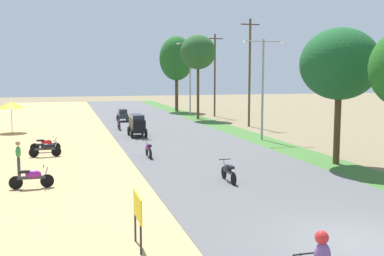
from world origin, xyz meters
TOP-DOWN VIEW (x-y plane):
  - ground_plane at (0.00, 0.00)m, footprint 180.00×180.00m
  - road_strip at (0.00, 0.00)m, footprint 9.00×140.00m
  - parked_motorbike_nearest at (-9.32, 8.97)m, footprint 1.80×0.54m
  - parked_motorbike_second at (-9.09, 16.48)m, footprint 1.80×0.54m
  - parked_motorbike_third at (-9.15, 18.22)m, footprint 1.80×0.54m
  - street_signboard at (-6.06, 1.29)m, footprint 0.06×1.30m
  - vendor_umbrella at (-12.20, 28.84)m, footprint 2.20×2.20m
  - pedestrian_on_shoulder at (-10.11, 11.83)m, footprint 0.28×0.38m
  - median_tree_second at (5.90, 10.24)m, footprint 4.11×4.11m
  - median_tree_third at (5.60, 35.57)m, footprint 3.69×3.69m
  - median_tree_fourth at (5.76, 45.95)m, footprint 4.32×4.32m
  - streetlamp_near at (5.80, 19.58)m, footprint 3.16×0.20m
  - streetlamp_mid at (5.80, 39.49)m, footprint 3.16×0.20m
  - utility_pole_near at (8.33, 28.13)m, footprint 1.80×0.20m
  - utility_pole_far at (8.42, 38.53)m, footprint 1.80×0.20m
  - car_van_black at (-2.72, 23.57)m, footprint 1.19×2.41m
  - car_hatchback_charcoal at (-2.44, 35.02)m, footprint 1.04×2.00m
  - motorbike_ahead_second at (-1.05, 7.83)m, footprint 0.54×1.80m
  - motorbike_ahead_third at (-3.41, 14.67)m, footprint 0.54×1.80m
  - motorbike_ahead_fourth at (-3.58, 28.18)m, footprint 0.54×1.80m

SIDE VIEW (x-z plane):
  - ground_plane at x=0.00m, z-range 0.00..0.00m
  - road_strip at x=0.00m, z-range 0.00..0.08m
  - parked_motorbike_nearest at x=-9.32m, z-range 0.08..1.02m
  - parked_motorbike_second at x=-9.09m, z-range 0.08..1.02m
  - parked_motorbike_third at x=-9.15m, z-range 0.08..1.02m
  - motorbike_ahead_second at x=-1.05m, z-range 0.10..1.04m
  - motorbike_ahead_third at x=-3.41m, z-range 0.10..1.04m
  - motorbike_ahead_fourth at x=-3.58m, z-range 0.10..1.04m
  - car_hatchback_charcoal at x=-2.44m, z-range 0.13..1.36m
  - pedestrian_on_shoulder at x=-10.11m, z-range 0.15..1.77m
  - car_van_black at x=-2.72m, z-range 0.19..1.86m
  - street_signboard at x=-6.06m, z-range 0.36..1.86m
  - vendor_umbrella at x=-12.20m, z-range 1.05..3.57m
  - streetlamp_near at x=5.80m, z-range 0.64..7.85m
  - utility_pole_far at x=8.42m, z-range 0.19..9.44m
  - streetlamp_mid at x=5.80m, z-range 0.66..8.98m
  - utility_pole_near at x=8.33m, z-range 0.19..9.94m
  - median_tree_second at x=5.90m, z-range 1.74..8.88m
  - median_tree_fourth at x=5.76m, z-range 1.99..11.49m
  - median_tree_third at x=5.60m, z-range 2.64..11.46m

